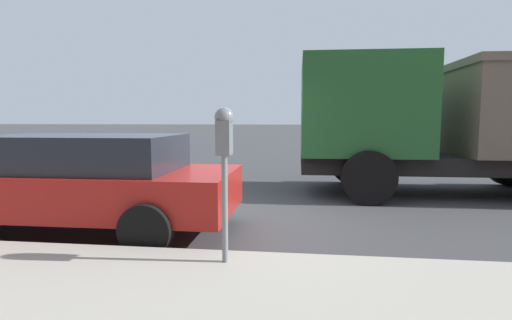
# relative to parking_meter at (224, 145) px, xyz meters

# --- Properties ---
(ground_plane) EXTENTS (220.00, 220.00, 0.00)m
(ground_plane) POSITION_rel_parking_meter_xyz_m (2.55, 0.88, -1.37)
(ground_plane) COLOR #424244
(parking_meter) EXTENTS (0.21, 0.19, 1.56)m
(parking_meter) POSITION_rel_parking_meter_xyz_m (0.00, 0.00, 0.00)
(parking_meter) COLOR gray
(parking_meter) RESTS_ON sidewalk
(car_red) EXTENTS (2.11, 4.61, 1.40)m
(car_red) POSITION_rel_parking_meter_xyz_m (1.46, 2.45, -0.63)
(car_red) COLOR #B21E19
(car_red) RESTS_ON ground_plane
(dump_truck) EXTENTS (3.05, 8.58, 2.91)m
(dump_truck) POSITION_rel_parking_meter_xyz_m (5.21, -5.01, 0.28)
(dump_truck) COLOR black
(dump_truck) RESTS_ON ground_plane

